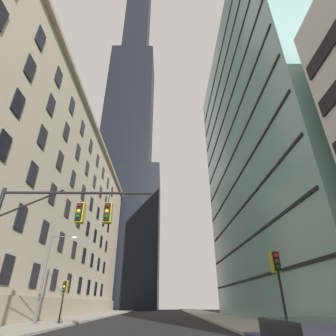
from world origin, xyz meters
The scene contains 7 objects.
station_building centered at (-18.23, 27.47, 14.93)m, with size 15.13×66.95×29.90m.
dark_skyscraper centered at (-12.87, 75.21, 58.78)m, with size 25.25×25.25×199.66m.
glass_office_midrise centered at (19.39, 23.26, 22.58)m, with size 16.89×36.36×45.15m.
traffic_signal_mast centered at (-3.96, 3.88, 5.06)m, with size 8.00×0.63×6.93m.
traffic_light_near_right centered at (7.28, 5.09, 3.29)m, with size 0.40×0.63×3.91m.
traffic_light_far_left centered at (-7.37, 16.54, 2.78)m, with size 0.40×0.63×3.32m.
street_lamppost centered at (-8.54, 15.25, 4.43)m, with size 2.47×0.32×7.10m.
Camera 1 is at (1.50, -9.07, 1.62)m, focal length 27.81 mm.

